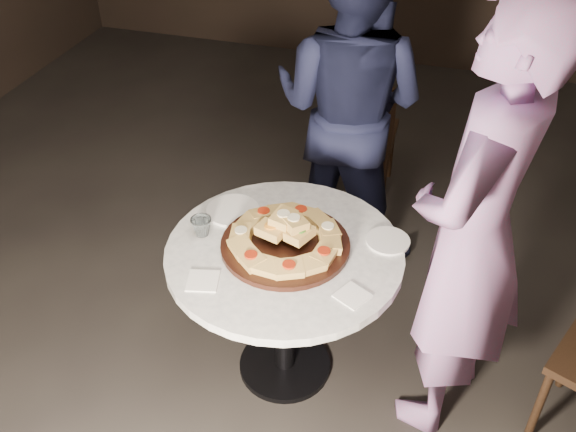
% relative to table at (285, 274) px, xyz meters
% --- Properties ---
extents(floor, '(7.00, 7.00, 0.00)m').
position_rel_table_xyz_m(floor, '(0.02, 0.05, -0.58)').
color(floor, black).
rests_on(floor, ground).
extents(table, '(1.20, 1.20, 0.72)m').
position_rel_table_xyz_m(table, '(0.00, 0.00, 0.00)').
color(table, black).
rests_on(table, ground).
extents(serving_board, '(0.68, 0.68, 0.02)m').
position_rel_table_xyz_m(serving_board, '(-0.00, 0.01, 0.14)').
color(serving_board, black).
rests_on(serving_board, table).
extents(focaccia_pile, '(0.46, 0.46, 0.12)m').
position_rel_table_xyz_m(focaccia_pile, '(-0.00, 0.02, 0.19)').
color(focaccia_pile, tan).
rests_on(focaccia_pile, serving_board).
extents(plate_left, '(0.25, 0.25, 0.01)m').
position_rel_table_xyz_m(plate_left, '(-0.28, 0.17, 0.14)').
color(plate_left, white).
rests_on(plate_left, table).
extents(plate_right, '(0.22, 0.22, 0.01)m').
position_rel_table_xyz_m(plate_right, '(0.39, 0.16, 0.14)').
color(plate_right, white).
rests_on(plate_right, table).
extents(water_glass, '(0.11, 0.11, 0.08)m').
position_rel_table_xyz_m(water_glass, '(-0.35, -0.01, 0.17)').
color(water_glass, silver).
rests_on(water_glass, table).
extents(napkin_near, '(0.14, 0.14, 0.01)m').
position_rel_table_xyz_m(napkin_near, '(-0.24, -0.27, 0.14)').
color(napkin_near, white).
rests_on(napkin_near, table).
extents(napkin_far, '(0.15, 0.15, 0.01)m').
position_rel_table_xyz_m(napkin_far, '(0.31, -0.18, 0.14)').
color(napkin_far, white).
rests_on(napkin_far, table).
extents(chair_far, '(0.39, 0.40, 0.80)m').
position_rel_table_xyz_m(chair_far, '(0.04, 1.47, -0.12)').
color(chair_far, black).
rests_on(chair_far, ground).
extents(diner_navy, '(0.95, 0.81, 1.71)m').
position_rel_table_xyz_m(diner_navy, '(0.04, 0.98, 0.27)').
color(diner_navy, black).
rests_on(diner_navy, ground).
extents(diner_teal, '(0.63, 0.77, 1.84)m').
position_rel_table_xyz_m(diner_teal, '(0.70, 0.03, 0.34)').
color(diner_teal, '#866198').
rests_on(diner_teal, ground).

